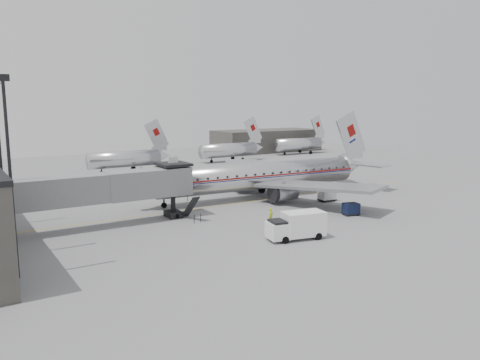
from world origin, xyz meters
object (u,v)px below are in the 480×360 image
object	(u,v)px
service_van	(297,225)
baggage_cart_navy	(351,209)
baggage_cart_white	(327,194)
airliner	(264,176)
ramp_worker	(271,216)

from	to	relation	value
service_van	baggage_cart_navy	xyz separation A→B (m)	(11.89, 4.29, -0.64)
baggage_cart_white	airliner	bearing A→B (deg)	133.02
baggage_cart_white	ramp_worker	xyz separation A→B (m)	(-13.94, -5.99, 0.02)
airliner	baggage_cart_navy	xyz separation A→B (m)	(2.20, -14.78, -2.29)
airliner	ramp_worker	distance (m)	15.73
airliner	baggage_cart_navy	bearing A→B (deg)	-78.31
service_van	ramp_worker	distance (m)	6.11
airliner	ramp_worker	size ratio (longest dim) A/B	20.73
service_van	ramp_worker	bearing A→B (deg)	89.95
airliner	ramp_worker	xyz separation A→B (m)	(-8.45, -13.10, -2.13)
service_van	baggage_cart_white	distance (m)	19.34
airliner	service_van	distance (m)	21.45
baggage_cart_navy	airliner	bearing A→B (deg)	113.31
baggage_cart_white	service_van	bearing A→B (deg)	-136.48
airliner	baggage_cart_white	distance (m)	9.24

